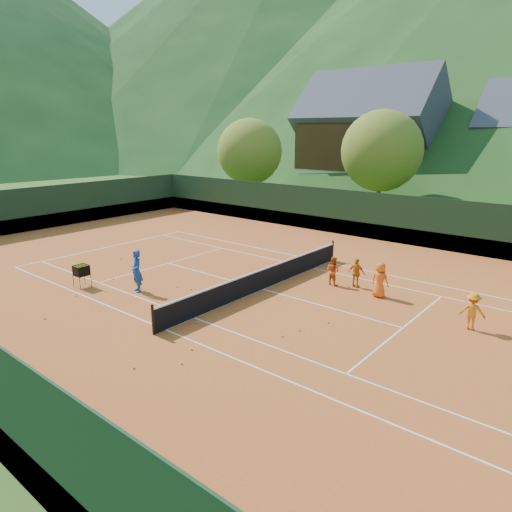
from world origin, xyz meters
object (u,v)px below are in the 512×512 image
Objects in this scene: student_c at (380,280)px; tennis_net at (263,279)px; coach at (137,271)px; student_b at (357,273)px; student_d at (472,311)px; student_a at (333,271)px; chalet_left at (369,142)px; ball_hopper at (81,271)px.

student_c is 4.99m from tennis_net.
coach is 5.45m from tennis_net.
student_c reaches higher than student_b.
coach is 1.36× the size of student_d.
student_a is 3.25m from tennis_net.
student_d is at bearing -57.41° from chalet_left.
student_b is at bearing -64.33° from chalet_left.
student_c is 4.01m from student_d.
student_b is at bearing -19.18° from student_c.
tennis_net is at bearing 61.52° from coach.
student_d is 8.39m from tennis_net.
student_b is 12.25m from ball_hopper.
chalet_left is at bearing -58.77° from student_a.
student_b is at bearing 61.96° from coach.
student_d is (5.23, -1.45, 0.02)m from student_b.
student_b is 0.97× the size of student_d.
chalet_left is (-13.03, 27.11, 4.97)m from student_b.
tennis_net is at bearing 58.46° from student_a.
student_a is 1.05m from student_b.
student_b is 0.11× the size of tennis_net.
tennis_net is at bearing 40.18° from student_b.
coach is at bearing -79.90° from chalet_left.
ball_hopper is (-14.70, -6.32, 0.07)m from student_d.
student_d is at bearing 9.85° from tennis_net.
coach reaches higher than student_c.
student_d is 34.26m from chalet_left.
student_b is at bearing -26.91° from student_d.
student_d is at bearing 23.27° from ball_hopper.
student_a is 11.26m from ball_hopper.
student_a is 6.31m from student_d.
student_c is at bearing -175.66° from student_a.
student_a is at bearing 50.90° from tennis_net.
ball_hopper is at bearing 48.68° from student_a.
tennis_net is 8.08m from ball_hopper.
student_a is 0.88× the size of student_c.
chalet_left is (-12.05, 27.48, 4.97)m from student_a.
coach is 34.54m from chalet_left.
student_d is 0.11× the size of tennis_net.
student_a is 0.10× the size of chalet_left.
student_d is at bearing 161.01° from student_b.
ball_hopper is at bearing 35.94° from student_b.
coach reaches higher than student_a.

